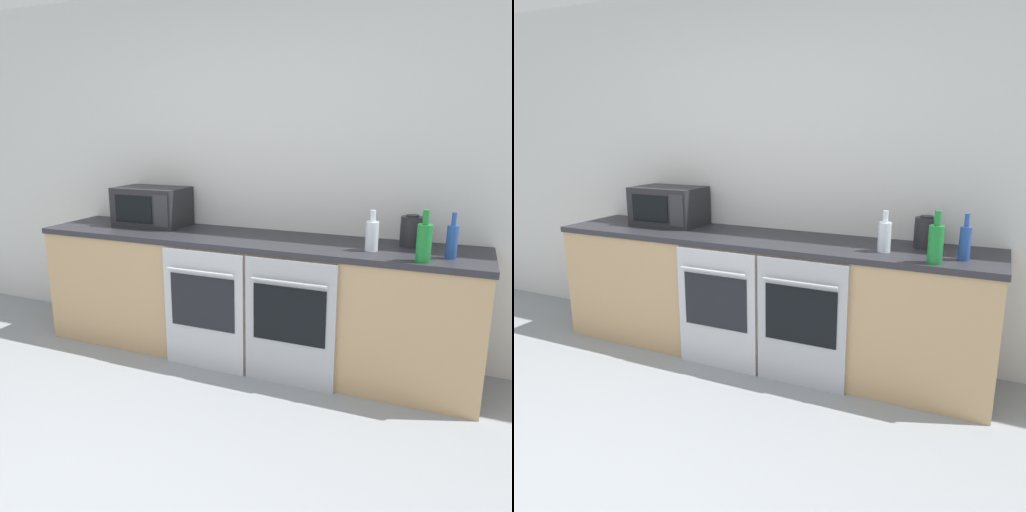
% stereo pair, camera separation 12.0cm
% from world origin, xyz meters
% --- Properties ---
extents(wall_back, '(10.00, 0.06, 2.60)m').
position_xyz_m(wall_back, '(0.00, 2.33, 1.30)').
color(wall_back, silver).
rests_on(wall_back, ground_plane).
extents(counter_back, '(3.15, 0.64, 0.88)m').
position_xyz_m(counter_back, '(0.00, 1.99, 0.44)').
color(counter_back, tan).
rests_on(counter_back, ground_plane).
extents(oven_left, '(0.59, 0.06, 0.83)m').
position_xyz_m(oven_left, '(-0.19, 1.67, 0.42)').
color(oven_left, '#B7BABF').
rests_on(oven_left, ground_plane).
extents(oven_right, '(0.59, 0.06, 0.83)m').
position_xyz_m(oven_right, '(0.42, 1.67, 0.42)').
color(oven_right, '#A8AAAF').
rests_on(oven_right, ground_plane).
extents(microwave, '(0.54, 0.35, 0.30)m').
position_xyz_m(microwave, '(-0.86, 2.10, 1.03)').
color(microwave, '#232326').
rests_on(microwave, counter_back).
extents(bottle_green, '(0.08, 0.08, 0.30)m').
position_xyz_m(bottle_green, '(1.18, 1.75, 1.00)').
color(bottle_green, '#19722D').
rests_on(bottle_green, counter_back).
extents(bottle_clear, '(0.08, 0.08, 0.25)m').
position_xyz_m(bottle_clear, '(0.86, 1.91, 0.98)').
color(bottle_clear, silver).
rests_on(bottle_clear, counter_back).
extents(bottle_blue, '(0.06, 0.06, 0.27)m').
position_xyz_m(bottle_blue, '(1.32, 1.89, 0.99)').
color(bottle_blue, '#234793').
rests_on(bottle_blue, counter_back).
extents(kettle, '(0.14, 0.14, 0.20)m').
position_xyz_m(kettle, '(1.08, 2.13, 0.98)').
color(kettle, '#232326').
rests_on(kettle, counter_back).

